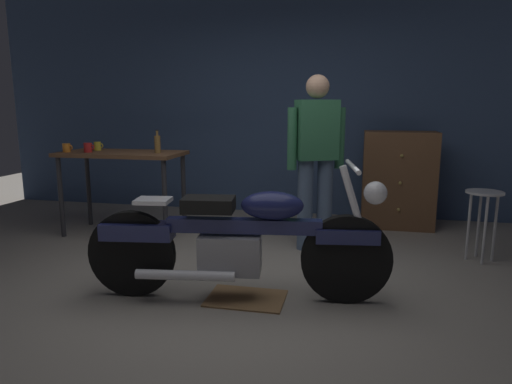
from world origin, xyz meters
The scene contains 12 objects.
ground_plane centered at (0.00, 0.00, 0.00)m, with size 12.00×12.00×0.00m, color gray.
back_wall centered at (0.00, 2.80, 1.55)m, with size 8.00×0.12×3.10m, color #384C70.
workbench centered at (-1.61, 1.37, 0.79)m, with size 1.30×0.64×0.90m.
motorcycle centered at (0.05, -0.06, 0.45)m, with size 2.18×0.67×1.00m.
person_standing centered at (0.47, 1.27, 0.93)m, with size 0.52×0.36×1.67m.
shop_stool centered at (1.98, 1.22, 0.50)m, with size 0.32×0.32×0.64m.
wooden_dresser centered at (1.34, 2.30, 0.55)m, with size 0.80×0.47×1.10m.
drip_tray centered at (0.10, -0.06, 0.01)m, with size 0.56×0.40×0.01m, color olive.
mug_red_diner centered at (-1.93, 1.25, 0.95)m, with size 0.12×0.08×0.10m.
mug_yellow_tall centered at (-1.94, 1.46, 0.95)m, with size 0.11×0.08×0.09m.
mug_orange_travel centered at (-2.16, 1.22, 0.95)m, with size 0.11×0.08×0.09m.
bottle centered at (-1.17, 1.33, 1.00)m, with size 0.06×0.06×0.24m.
Camera 1 is at (0.83, -3.10, 1.39)m, focal length 32.10 mm.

